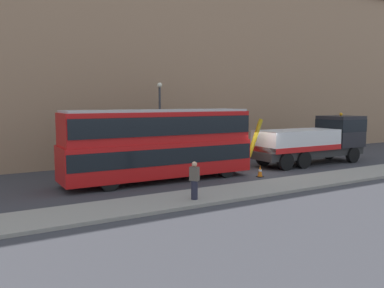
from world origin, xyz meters
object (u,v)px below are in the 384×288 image
recovery_tow_truck (315,140)px  double_decker_bus (159,142)px  street_lamp (160,116)px  pedestrian_onlooker (194,181)px  traffic_cone_near_bus (260,171)px

recovery_tow_truck → double_decker_bus: size_ratio=0.92×
double_decker_bus → street_lamp: bearing=64.3°
recovery_tow_truck → double_decker_bus: 12.49m
pedestrian_onlooker → street_lamp: size_ratio=0.29×
double_decker_bus → pedestrian_onlooker: 5.43m
pedestrian_onlooker → traffic_cone_near_bus: pedestrian_onlooker is taller
traffic_cone_near_bus → double_decker_bus: bearing=160.7°
pedestrian_onlooker → street_lamp: 11.18m
pedestrian_onlooker → street_lamp: street_lamp is taller
recovery_tow_truck → pedestrian_onlooker: size_ratio=5.94×
pedestrian_onlooker → traffic_cone_near_bus: 7.32m
street_lamp → double_decker_bus: bearing=-116.5°
recovery_tow_truck → double_decker_bus: double_decker_bus is taller
traffic_cone_near_bus → street_lamp: 8.41m
street_lamp → recovery_tow_truck: bearing=-27.4°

